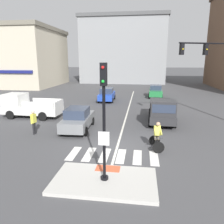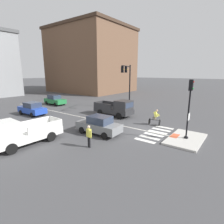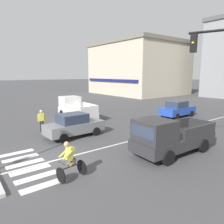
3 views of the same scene
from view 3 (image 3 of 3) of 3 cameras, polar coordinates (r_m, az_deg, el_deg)
The scene contains 15 objects.
ground_plane at distance 11.30m, azimuth -16.97°, elevation -12.76°, with size 300.00×300.00×0.00m, color #474749.
crosswalk_stripe_a at distance 13.00m, azimuth -24.63°, elevation -10.16°, with size 0.44×1.80×0.01m, color silver.
crosswalk_stripe_b at distance 12.20m, azimuth -23.71°, elevation -11.42°, with size 0.44×1.80×0.01m, color silver.
crosswalk_stripe_c at distance 11.42m, azimuth -22.64°, elevation -12.86°, with size 0.44×1.80×0.01m, color silver.
crosswalk_stripe_d at distance 10.65m, azimuth -21.41°, elevation -14.49°, with size 0.44×1.80×0.01m, color silver.
crosswalk_stripe_e at distance 9.89m, azimuth -19.97°, elevation -16.38°, with size 0.44×1.80×0.01m, color silver.
crosswalk_stripe_f at distance 9.15m, azimuth -18.25°, elevation -18.55°, with size 0.44×1.80×0.01m, color silver.
lane_centre_line at distance 17.16m, azimuth 16.33°, elevation -4.73°, with size 0.14×28.00×0.01m, color silver.
building_far_block at distance 47.64m, azimuth 7.11°, elevation 11.74°, with size 18.21×15.56×11.06m.
car_grey_westbound_near at distance 14.90m, azimuth -10.38°, elevation -3.55°, with size 1.97×4.16×1.64m.
car_blue_westbound_distant at distance 22.36m, azimuth 17.45°, elevation 0.78°, with size 1.93×4.15×1.64m.
pickup_truck_white_cross_left at distance 20.94m, azimuth -10.13°, elevation 0.94°, with size 5.16×2.18×2.08m.
pickup_truck_charcoal_eastbound_mid at distance 11.76m, azimuth 15.25°, elevation -6.68°, with size 2.20×5.17×2.08m.
cyclist at distance 8.99m, azimuth -11.45°, elevation -12.63°, with size 0.81×1.17×1.68m.
pedestrian_at_curb_left at distance 16.78m, azimuth -18.73°, elevation -1.77°, with size 0.28×0.54×1.67m.
Camera 3 is at (9.84, -3.43, 4.35)m, focal length 33.40 mm.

